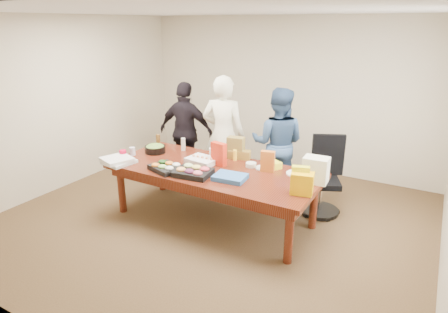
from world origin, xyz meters
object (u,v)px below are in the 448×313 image
Objects in this scene: office_chair at (322,178)px; person_center at (223,135)px; conference_table at (214,194)px; salad_bowl at (155,149)px; person_right at (278,143)px; sheet_cake at (202,160)px.

office_chair is 0.58× the size of person_center.
salad_bowl is at bearing 172.86° from conference_table.
person_center reaches higher than person_right.
conference_table is 1.52× the size of person_center.
office_chair reaches higher than salad_bowl.
conference_table is at bearing 99.41° from person_center.
salad_bowl is (-0.85, 0.03, 0.01)m from sheet_cake.
person_right is at bearing 136.06° from office_chair.
sheet_cake is (-1.45, -0.79, 0.25)m from office_chair.
conference_table is at bearing -7.14° from salad_bowl.
salad_bowl is at bearing -175.62° from sheet_cake.
person_center reaches higher than office_chair.
person_center is 4.53× the size of sheet_cake.
salad_bowl is (-1.51, -1.04, -0.05)m from person_right.
sheet_cake is at bearing 45.56° from person_right.
salad_bowl is (-0.71, -0.79, -0.12)m from person_center.
person_right is at bearing 70.30° from conference_table.
conference_table is at bearing -17.29° from sheet_cake.
person_right reaches higher than sheet_cake.
sheet_cake reaches higher than conference_table.
conference_table is 1.52m from office_chair.
person_right is 1.84m from salad_bowl.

